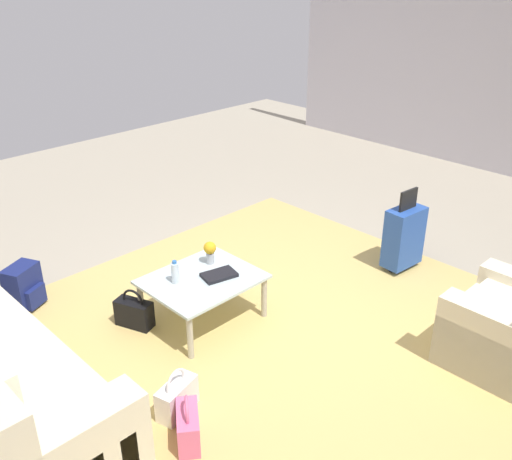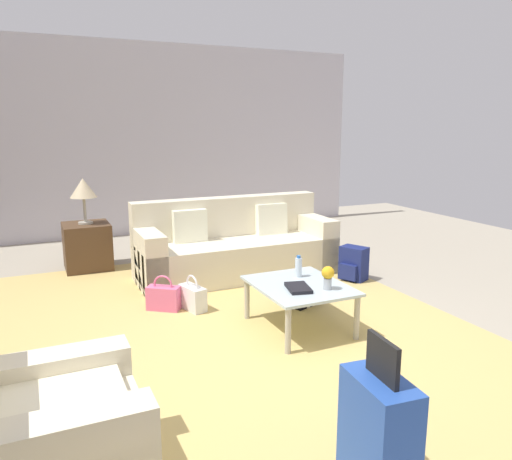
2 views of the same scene
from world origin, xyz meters
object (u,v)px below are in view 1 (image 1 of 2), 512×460
(handbag_black, at_px, (134,313))
(backpack_navy, at_px, (24,287))
(coffee_table, at_px, (202,283))
(flower_vase, at_px, (210,251))
(suitcase_blue, at_px, (404,236))
(coffee_table_book, at_px, (219,275))
(handbag_white, at_px, (177,397))
(water_bottle, at_px, (175,273))
(handbag_pink, at_px, (188,426))

(handbag_black, bearing_deg, backpack_navy, -61.31)
(coffee_table, bearing_deg, flower_vase, -145.71)
(coffee_table, bearing_deg, suitcase_blue, 160.71)
(coffee_table_book, height_order, flower_vase, flower_vase)
(coffee_table, bearing_deg, coffee_table_book, 146.31)
(coffee_table, xyz_separation_m, handbag_black, (0.48, -0.34, -0.24))
(handbag_white, distance_m, handbag_black, 1.13)
(handbag_white, height_order, handbag_black, same)
(handbag_white, height_order, backpack_navy, backpack_navy)
(suitcase_blue, xyz_separation_m, handbag_black, (2.48, -1.04, -0.23))
(suitcase_blue, bearing_deg, coffee_table, -19.29)
(handbag_white, bearing_deg, water_bottle, -127.96)
(flower_vase, bearing_deg, backpack_navy, -43.18)
(coffee_table, bearing_deg, backpack_navy, -52.35)
(water_bottle, height_order, handbag_black, water_bottle)
(flower_vase, distance_m, handbag_pink, 1.69)
(coffee_table, distance_m, handbag_pink, 1.40)
(suitcase_blue, distance_m, handbag_black, 2.70)
(suitcase_blue, bearing_deg, backpack_navy, -33.61)
(coffee_table, bearing_deg, handbag_white, 40.73)
(coffee_table_book, distance_m, suitcase_blue, 1.98)
(flower_vase, height_order, suitcase_blue, suitcase_blue)
(coffee_table_book, bearing_deg, water_bottle, -15.71)
(coffee_table_book, height_order, handbag_black, coffee_table_book)
(water_bottle, relative_size, handbag_pink, 0.57)
(coffee_table_book, distance_m, handbag_pink, 1.45)
(suitcase_blue, xyz_separation_m, handbag_pink, (2.96, 0.29, -0.23))
(coffee_table_book, bearing_deg, flower_vase, -99.85)
(water_bottle, bearing_deg, coffee_table, 153.43)
(water_bottle, bearing_deg, suitcase_blue, 160.02)
(water_bottle, bearing_deg, backpack_navy, -56.25)
(coffee_table_book, bearing_deg, handbag_white, 47.52)
(handbag_black, bearing_deg, water_bottle, 138.71)
(backpack_navy, bearing_deg, flower_vase, 136.82)
(handbag_white, distance_m, backpack_navy, 2.03)
(flower_vase, xyz_separation_m, handbag_pink, (1.18, 1.14, -0.41))
(coffee_table_book, distance_m, flower_vase, 0.27)
(handbag_black, xyz_separation_m, backpack_navy, (0.52, -0.95, 0.06))
(coffee_table, bearing_deg, handbag_pink, 45.95)
(handbag_white, bearing_deg, flower_vase, -140.51)
(coffee_table_book, xyz_separation_m, flower_vase, (-0.10, -0.23, 0.11))
(handbag_black, bearing_deg, flower_vase, 164.49)
(coffee_table_book, xyz_separation_m, backpack_navy, (1.12, -1.37, -0.24))
(coffee_table_book, xyz_separation_m, handbag_black, (0.60, -0.42, -0.30))
(flower_vase, relative_size, handbag_pink, 0.57)
(handbag_pink, bearing_deg, coffee_table, -134.05)
(water_bottle, xyz_separation_m, flower_vase, (-0.42, -0.05, 0.03))
(flower_vase, height_order, handbag_white, flower_vase)
(handbag_black, distance_m, backpack_navy, 1.08)
(backpack_navy, bearing_deg, water_bottle, 123.75)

